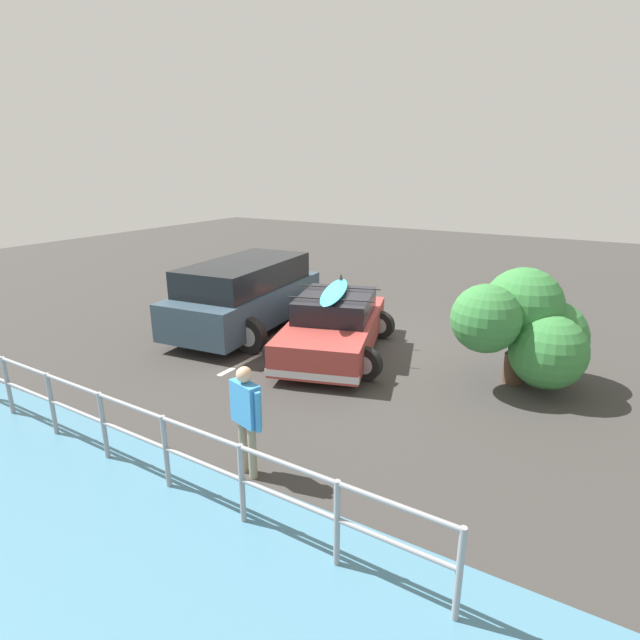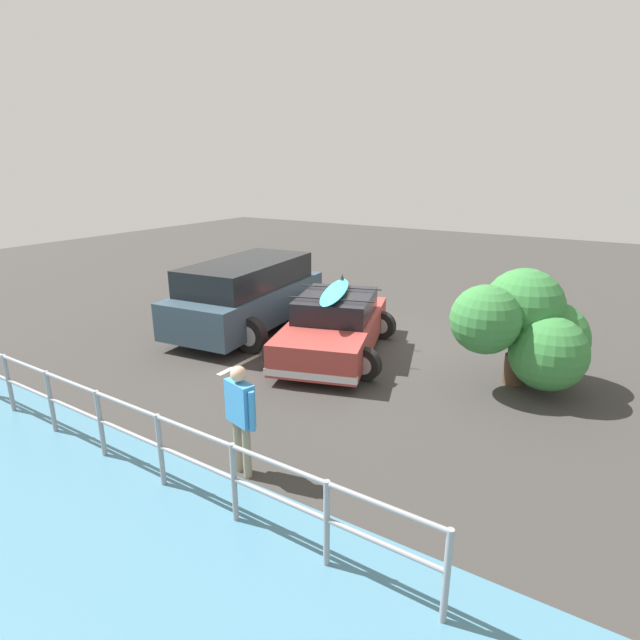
{
  "view_description": "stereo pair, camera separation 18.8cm",
  "coord_description": "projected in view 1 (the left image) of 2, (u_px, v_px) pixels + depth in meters",
  "views": [
    {
      "loc": [
        -4.95,
        9.9,
        4.1
      ],
      "look_at": [
        0.2,
        1.25,
        0.95
      ],
      "focal_mm": 28.0,
      "sensor_mm": 36.0,
      "label": 1
    },
    {
      "loc": [
        -5.11,
        9.8,
        4.1
      ],
      "look_at": [
        0.2,
        1.25,
        0.95
      ],
      "focal_mm": 28.0,
      "sensor_mm": 36.0,
      "label": 2
    }
  ],
  "objects": [
    {
      "name": "ground_plane",
      "position": [
        354.0,
        347.0,
        11.76
      ],
      "size": [
        44.0,
        44.0,
        0.02
      ],
      "primitive_type": "cube",
      "color": "#383533",
      "rests_on": "ground"
    },
    {
      "name": "parking_stripe",
      "position": [
        283.0,
        342.0,
        12.0
      ],
      "size": [
        0.12,
        4.6,
        0.0
      ],
      "primitive_type": "cube",
      "rotation": [
        0.0,
        0.0,
        1.57
      ],
      "color": "silver",
      "rests_on": "ground"
    },
    {
      "name": "sedan_car",
      "position": [
        334.0,
        326.0,
        11.17
      ],
      "size": [
        3.18,
        4.51,
        1.61
      ],
      "color": "#9E3833",
      "rests_on": "ground"
    },
    {
      "name": "suv_car",
      "position": [
        246.0,
        294.0,
        12.71
      ],
      "size": [
        3.1,
        5.03,
        1.79
      ],
      "color": "#334756",
      "rests_on": "ground"
    },
    {
      "name": "person_bystander",
      "position": [
        246.0,
        411.0,
        6.62
      ],
      "size": [
        0.6,
        0.3,
        1.6
      ],
      "color": "gray",
      "rests_on": "ground"
    },
    {
      "name": "railing_fence",
      "position": [
        132.0,
        428.0,
        6.78
      ],
      "size": [
        9.09,
        0.24,
        1.04
      ],
      "color": "gray",
      "rests_on": "ground"
    },
    {
      "name": "bush_near_left",
      "position": [
        529.0,
        328.0,
        9.34
      ],
      "size": [
        2.39,
        2.42,
        2.25
      ],
      "color": "#4C3828",
      "rests_on": "ground"
    }
  ]
}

